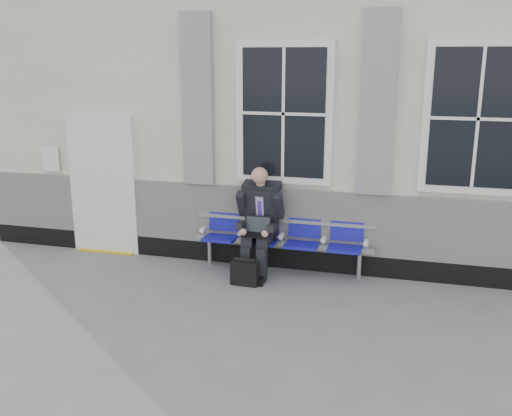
% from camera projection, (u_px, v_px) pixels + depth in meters
% --- Properties ---
extents(ground, '(70.00, 70.00, 0.00)m').
position_uv_depth(ground, '(438.00, 329.00, 6.50)').
color(ground, slate).
rests_on(ground, ground).
extents(station_building, '(14.40, 4.40, 4.49)m').
position_uv_depth(station_building, '(440.00, 107.00, 9.16)').
color(station_building, silver).
rests_on(station_building, ground).
extents(bench, '(2.60, 0.47, 0.91)m').
position_uv_depth(bench, '(283.00, 234.00, 8.12)').
color(bench, '#9EA0A3').
rests_on(bench, ground).
extents(businessman, '(0.64, 0.86, 1.54)m').
position_uv_depth(businessman, '(260.00, 218.00, 7.99)').
color(businessman, black).
rests_on(businessman, ground).
extents(briefcase, '(0.38, 0.17, 0.38)m').
position_uv_depth(briefcase, '(245.00, 273.00, 7.71)').
color(briefcase, black).
rests_on(briefcase, ground).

